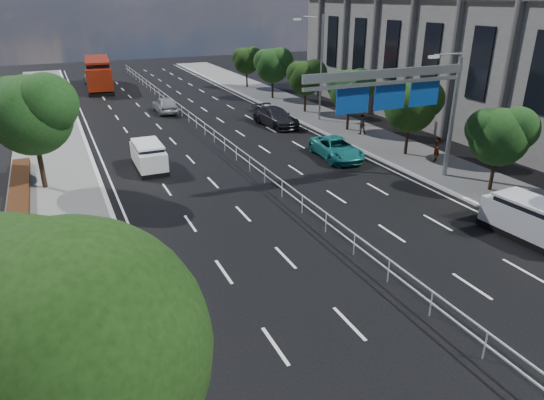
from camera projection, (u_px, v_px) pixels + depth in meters
ground at (414, 304)px, 17.69m from camera, size 160.00×160.00×0.00m
kerb_near at (170, 376)px, 14.22m from camera, size 0.25×140.00×0.15m
median_fence at (217, 138)px, 36.36m from camera, size 0.05×85.00×1.02m
hedge_near at (11, 311)px, 16.66m from camera, size 1.00×36.00×0.44m
toilet_sign at (85, 311)px, 12.36m from camera, size 1.62×0.18×4.34m
overhead_gantry at (403, 90)px, 26.52m from camera, size 10.24×0.38×7.45m
streetlight_far at (318, 62)px, 41.49m from camera, size 2.78×2.40×9.00m
civic_hall at (472, 47)px, 42.77m from camera, size 14.40×36.00×14.35m
near_tree_big at (6, 367)px, 7.20m from camera, size 5.72×5.33×7.71m
near_tree_back at (32, 111)px, 26.41m from camera, size 4.84×4.51×6.69m
far_tree_c at (501, 134)px, 26.51m from camera, size 3.52×3.28×4.94m
far_tree_d at (411, 103)px, 32.70m from camera, size 3.85×3.59×5.34m
far_tree_e at (350, 88)px, 39.04m from camera, size 3.63×3.38×5.13m
far_tree_f at (306, 76)px, 45.35m from camera, size 3.52×3.28×5.02m
far_tree_g at (273, 64)px, 51.54m from camera, size 3.96×3.69×5.45m
far_tree_h at (247, 59)px, 57.96m from camera, size 3.41×3.18×4.91m
white_minivan at (149, 156)px, 31.20m from camera, size 1.78×4.05×1.75m
red_bus at (99, 73)px, 58.59m from camera, size 3.81×11.97×3.52m
near_car_silver at (165, 105)px, 46.55m from camera, size 1.82×4.49×1.53m
near_car_dark at (93, 79)px, 60.90m from camera, size 2.07×4.75×1.52m
silver_minivan at (532, 220)px, 22.19m from camera, size 2.16×4.53×1.84m
parked_car_teal at (337, 148)px, 33.36m from camera, size 2.80×5.24×1.40m
parked_car_dark at (276, 117)px, 41.73m from camera, size 2.79×5.56×1.55m
pedestrian_a at (436, 149)px, 32.26m from camera, size 0.72×0.67×1.66m
pedestrian_b at (361, 124)px, 38.68m from camera, size 0.94×0.83×1.60m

